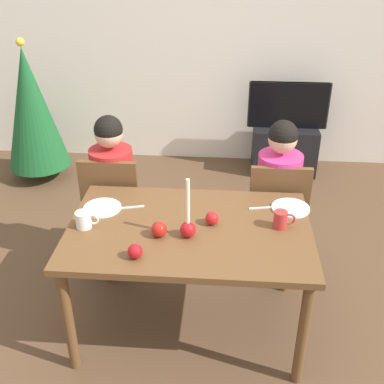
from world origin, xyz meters
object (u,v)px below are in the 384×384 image
(tv, at_px, (288,105))
(mug_right, at_px, (281,220))
(chair_left, at_px, (114,205))
(tv_stand, at_px, (284,149))
(chair_right, at_px, (276,211))
(apple_near_candle, at_px, (159,229))
(plate_right, at_px, (291,208))
(christmas_tree, at_px, (32,109))
(plate_left, at_px, (102,208))
(candle_centerpiece, at_px, (188,225))
(apple_by_right_mug, at_px, (212,218))
(dining_table, at_px, (189,239))
(person_left_child, at_px, (114,195))
(person_right_child, at_px, (276,202))
(apple_by_left_plate, at_px, (135,251))
(mug_left, at_px, (84,220))

(tv, height_order, mug_right, tv)
(chair_left, bearing_deg, tv_stand, 50.69)
(tv_stand, height_order, tv, tv)
(chair_right, xyz_separation_m, apple_near_candle, (-0.72, -0.71, 0.28))
(plate_right, xyz_separation_m, mug_right, (-0.08, -0.21, 0.05))
(christmas_tree, relative_size, plate_left, 6.01)
(candle_centerpiece, relative_size, apple_by_right_mug, 4.59)
(dining_table, height_order, person_left_child, person_left_child)
(dining_table, bearing_deg, person_right_child, 48.78)
(chair_left, bearing_deg, apple_by_right_mug, -38.09)
(chair_left, relative_size, chair_right, 1.00)
(chair_right, xyz_separation_m, tv_stand, (0.23, 1.69, -0.27))
(person_right_child, relative_size, christmas_tree, 0.84)
(dining_table, bearing_deg, mug_right, 4.37)
(person_right_child, distance_m, mug_right, 0.65)
(tv_stand, distance_m, tv, 0.47)
(person_right_child, bearing_deg, candle_centerpiece, -127.40)
(person_left_child, distance_m, mug_right, 1.29)
(plate_left, relative_size, mug_right, 1.85)
(chair_right, bearing_deg, plate_right, -83.62)
(apple_by_left_plate, distance_m, apple_by_right_mug, 0.52)
(chair_left, xyz_separation_m, candle_centerpiece, (0.60, -0.70, 0.31))
(chair_right, xyz_separation_m, person_right_child, (0.00, 0.03, 0.06))
(plate_left, distance_m, mug_left, 0.22)
(tv, xyz_separation_m, candle_centerpiece, (-0.79, -2.39, 0.11))
(chair_left, distance_m, plate_left, 0.51)
(tv, height_order, christmas_tree, christmas_tree)
(mug_left, bearing_deg, candle_centerpiece, -4.51)
(person_right_child, bearing_deg, chair_right, -90.00)
(person_right_child, bearing_deg, mug_left, -149.47)
(chair_left, xyz_separation_m, plate_left, (0.05, -0.44, 0.24))
(tv_stand, bearing_deg, chair_left, -129.31)
(christmas_tree, bearing_deg, mug_right, -41.17)
(candle_centerpiece, relative_size, apple_near_candle, 4.03)
(mug_right, relative_size, apple_by_right_mug, 1.60)
(plate_right, height_order, mug_left, mug_left)
(dining_table, distance_m, apple_near_candle, 0.23)
(christmas_tree, bearing_deg, apple_by_right_mug, -46.76)
(person_left_child, height_order, apple_by_left_plate, person_left_child)
(plate_right, relative_size, apple_by_right_mug, 2.97)
(tv, xyz_separation_m, apple_by_right_mug, (-0.67, -2.26, 0.08))
(person_right_child, relative_size, tv_stand, 1.83)
(person_right_child, height_order, plate_left, person_right_child)
(dining_table, relative_size, tv, 1.77)
(dining_table, height_order, person_right_child, person_right_child)
(person_right_child, xyz_separation_m, apple_near_candle, (-0.72, -0.74, 0.23))
(person_right_child, bearing_deg, apple_by_right_mug, -125.98)
(person_right_child, distance_m, tv, 1.68)
(person_left_child, distance_m, apple_by_right_mug, 0.96)
(apple_by_left_plate, bearing_deg, plate_left, 121.74)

